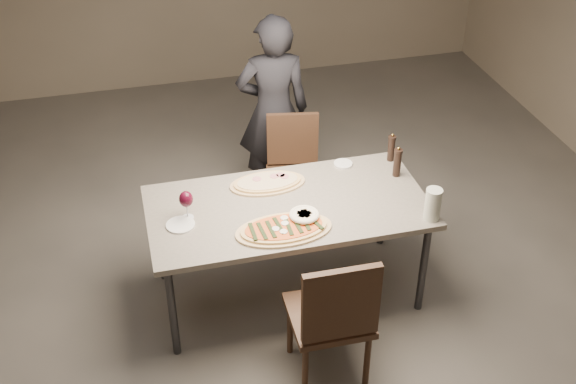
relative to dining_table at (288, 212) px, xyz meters
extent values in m
plane|color=#5A554D|center=(0.00, 0.00, -0.69)|extent=(7.00, 7.00, 0.00)
cube|color=gray|center=(0.00, 0.00, 0.04)|extent=(1.80, 0.90, 0.04)
cylinder|color=#333335|center=(-0.82, -0.37, -0.34)|extent=(0.05, 0.05, 0.71)
cylinder|color=#333335|center=(0.82, -0.37, -0.34)|extent=(0.05, 0.05, 0.71)
cylinder|color=#333335|center=(-0.82, 0.37, -0.34)|extent=(0.05, 0.05, 0.71)
cylinder|color=#333335|center=(0.82, 0.37, -0.34)|extent=(0.05, 0.05, 0.71)
ellipsoid|color=white|center=(-0.07, -0.18, 0.10)|extent=(0.05, 0.05, 0.01)
ellipsoid|color=white|center=(-0.08, -0.23, 0.10)|extent=(0.05, 0.05, 0.01)
ellipsoid|color=white|center=(-0.11, -0.31, 0.10)|extent=(0.05, 0.05, 0.01)
ellipsoid|color=white|center=(-0.15, -0.27, 0.10)|extent=(0.05, 0.05, 0.01)
cube|color=#223014|center=(-0.29, -0.26, 0.09)|extent=(0.03, 0.17, 0.01)
cube|color=#223014|center=(-0.23, -0.27, 0.09)|extent=(0.04, 0.17, 0.01)
cube|color=#223014|center=(-0.17, -0.27, 0.09)|extent=(0.04, 0.17, 0.01)
cube|color=#223014|center=(-0.12, -0.25, 0.09)|extent=(0.04, 0.17, 0.01)
cube|color=#223014|center=(-0.06, -0.27, 0.09)|extent=(0.03, 0.17, 0.01)
cube|color=#223014|center=(-0.01, -0.27, 0.09)|extent=(0.04, 0.17, 0.01)
cube|color=#223014|center=(0.05, -0.25, 0.09)|extent=(0.03, 0.17, 0.01)
cube|color=#223014|center=(0.10, -0.26, 0.09)|extent=(0.08, 0.17, 0.01)
cylinder|color=#CE7E81|center=(-0.02, 0.30, 0.09)|extent=(0.06, 0.06, 0.00)
cylinder|color=#CE7E81|center=(-0.14, 0.29, 0.09)|extent=(0.06, 0.06, 0.00)
cylinder|color=#CE7E81|center=(0.05, 0.28, 0.09)|extent=(0.06, 0.06, 0.00)
cylinder|color=#CE7E81|center=(0.03, 0.30, 0.09)|extent=(0.06, 0.06, 0.00)
cylinder|color=#F5E7C6|center=(0.05, -0.20, 0.09)|extent=(0.16, 0.16, 0.06)
torus|color=#F5E7C6|center=(0.05, -0.20, 0.11)|extent=(0.19, 0.19, 0.03)
cube|color=#AA8045|center=(0.08, -0.20, 0.10)|extent=(0.06, 0.05, 0.04)
cube|color=#AA8045|center=(0.06, -0.18, 0.10)|extent=(0.04, 0.05, 0.04)
cube|color=#AA8045|center=(0.04, -0.18, 0.10)|extent=(0.06, 0.05, 0.04)
cube|color=#AA8045|center=(0.04, -0.21, 0.10)|extent=(0.06, 0.06, 0.04)
cube|color=#AA8045|center=(0.06, -0.22, 0.10)|extent=(0.06, 0.06, 0.04)
cylinder|color=white|center=(0.49, 0.37, 0.06)|extent=(0.13, 0.13, 0.01)
cylinder|color=#B2B843|center=(0.49, 0.37, 0.07)|extent=(0.09, 0.09, 0.00)
cylinder|color=black|center=(0.83, 0.35, 0.14)|extent=(0.05, 0.05, 0.17)
cylinder|color=black|center=(0.83, 0.35, 0.24)|extent=(0.05, 0.05, 0.02)
sphere|color=gold|center=(0.83, 0.35, 0.26)|extent=(0.02, 0.02, 0.02)
cylinder|color=black|center=(0.80, 0.15, 0.15)|extent=(0.05, 0.05, 0.18)
cylinder|color=black|center=(0.80, 0.15, 0.25)|extent=(0.06, 0.06, 0.02)
sphere|color=gold|center=(0.80, 0.15, 0.27)|extent=(0.02, 0.02, 0.02)
cylinder|color=silver|center=(0.83, -0.36, 0.16)|extent=(0.10, 0.10, 0.21)
cylinder|color=silver|center=(-0.64, 0.02, 0.06)|extent=(0.07, 0.07, 0.01)
cylinder|color=silver|center=(-0.64, 0.02, 0.11)|extent=(0.01, 0.01, 0.09)
ellipsoid|color=#40091A|center=(-0.64, 0.02, 0.20)|extent=(0.09, 0.09, 0.11)
cylinder|color=white|center=(-0.70, -0.05, 0.06)|extent=(0.18, 0.18, 0.01)
cube|color=#3F281A|center=(0.06, -0.73, -0.24)|extent=(0.47, 0.47, 0.04)
cylinder|color=#3F281A|center=(-0.13, -0.91, -0.48)|extent=(0.04, 0.04, 0.43)
cylinder|color=#3F281A|center=(0.25, -0.92, -0.48)|extent=(0.04, 0.04, 0.43)
cylinder|color=#3F281A|center=(-0.12, -0.54, -0.48)|extent=(0.04, 0.04, 0.43)
cylinder|color=#3F281A|center=(0.25, -0.54, -0.48)|extent=(0.04, 0.04, 0.43)
cube|color=#3F281A|center=(0.06, -0.94, 0.04)|extent=(0.44, 0.05, 0.48)
cube|color=#3F281A|center=(0.24, 0.78, -0.29)|extent=(0.48, 0.48, 0.04)
cylinder|color=#3F281A|center=(0.44, 0.91, -0.50)|extent=(0.03, 0.03, 0.38)
cylinder|color=#3F281A|center=(0.11, 0.97, -0.50)|extent=(0.03, 0.03, 0.38)
cylinder|color=#3F281A|center=(0.38, 0.58, -0.50)|extent=(0.03, 0.03, 0.38)
cylinder|color=#3F281A|center=(0.05, 0.64, -0.50)|extent=(0.03, 0.03, 0.38)
cube|color=#3F281A|center=(0.28, 0.96, -0.04)|extent=(0.39, 0.11, 0.43)
imported|color=black|center=(0.19, 1.20, 0.09)|extent=(0.60, 0.43, 1.56)
camera|label=1|loc=(-0.93, -3.64, 2.75)|focal=45.00mm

